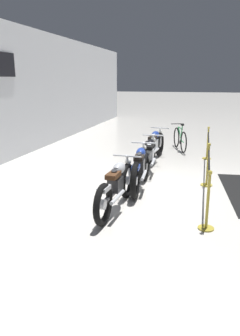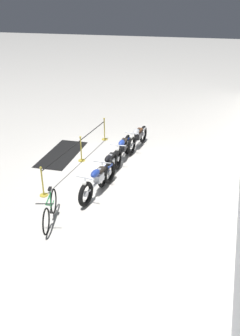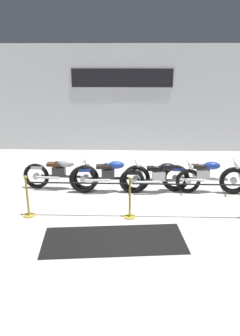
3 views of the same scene
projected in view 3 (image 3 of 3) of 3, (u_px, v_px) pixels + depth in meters
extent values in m
plane|color=silver|center=(133.00, 200.00, 8.94)|extent=(120.00, 120.00, 0.00)
cube|color=white|center=(133.00, 99.00, 13.11)|extent=(28.00, 0.25, 4.20)
cube|color=black|center=(122.00, 78.00, 12.72)|extent=(3.96, 0.04, 0.70)
torus|color=black|center=(86.00, 178.00, 9.48)|extent=(0.77, 0.16, 0.77)
torus|color=black|center=(36.00, 176.00, 9.61)|extent=(0.77, 0.16, 0.77)
cylinder|color=silver|center=(86.00, 178.00, 9.48)|extent=(0.19, 0.09, 0.18)
cylinder|color=silver|center=(36.00, 176.00, 9.61)|extent=(0.19, 0.09, 0.18)
cylinder|color=silver|center=(89.00, 169.00, 9.38)|extent=(0.31, 0.07, 0.59)
cube|color=#2D2D30|center=(59.00, 172.00, 9.50)|extent=(0.37, 0.24, 0.26)
cylinder|color=#2D2D30|center=(60.00, 165.00, 9.43)|extent=(0.18, 0.12, 0.24)
cylinder|color=#2D2D30|center=(57.00, 165.00, 9.44)|extent=(0.18, 0.12, 0.24)
cylinder|color=silver|center=(48.00, 178.00, 9.44)|extent=(0.70, 0.11, 0.07)
cube|color=#47474C|center=(61.00, 176.00, 9.54)|extent=(1.18, 0.13, 0.06)
ellipsoid|color=#B7BABF|center=(66.00, 163.00, 9.39)|extent=(0.47, 0.25, 0.22)
cube|color=#4C2D19|center=(54.00, 164.00, 9.44)|extent=(0.41, 0.22, 0.09)
cube|color=#B7BABF|center=(37.00, 167.00, 9.51)|extent=(0.33, 0.18, 0.08)
cylinder|color=silver|center=(84.00, 160.00, 9.31)|extent=(0.07, 0.62, 0.04)
sphere|color=silver|center=(87.00, 164.00, 9.34)|extent=(0.14, 0.14, 0.14)
torus|color=black|center=(136.00, 179.00, 9.35)|extent=(0.81, 0.18, 0.81)
torus|color=black|center=(83.00, 179.00, 9.30)|extent=(0.81, 0.18, 0.81)
cylinder|color=silver|center=(136.00, 179.00, 9.35)|extent=(0.19, 0.09, 0.19)
cylinder|color=silver|center=(83.00, 179.00, 9.30)|extent=(0.19, 0.09, 0.19)
cylinder|color=silver|center=(139.00, 169.00, 9.26)|extent=(0.31, 0.08, 0.59)
cube|color=#2D2D30|center=(108.00, 174.00, 9.27)|extent=(0.37, 0.24, 0.26)
cylinder|color=#2D2D30|center=(109.00, 167.00, 9.21)|extent=(0.19, 0.12, 0.24)
cylinder|color=#2D2D30|center=(106.00, 167.00, 9.20)|extent=(0.19, 0.12, 0.24)
cylinder|color=silver|center=(97.00, 180.00, 9.17)|extent=(0.70, 0.12, 0.07)
cube|color=black|center=(110.00, 178.00, 9.32)|extent=(1.20, 0.14, 0.06)
ellipsoid|color=navy|center=(116.00, 165.00, 9.19)|extent=(0.47, 0.25, 0.22)
cube|color=black|center=(103.00, 166.00, 9.19)|extent=(0.41, 0.23, 0.09)
cube|color=navy|center=(85.00, 170.00, 9.21)|extent=(0.33, 0.18, 0.08)
cylinder|color=silver|center=(136.00, 160.00, 9.17)|extent=(0.08, 0.62, 0.04)
sphere|color=silver|center=(138.00, 165.00, 9.22)|extent=(0.14, 0.14, 0.14)
torus|color=black|center=(188.00, 181.00, 9.30)|extent=(0.72, 0.14, 0.72)
torus|color=black|center=(132.00, 181.00, 9.29)|extent=(0.72, 0.14, 0.72)
cylinder|color=silver|center=(188.00, 181.00, 9.30)|extent=(0.17, 0.09, 0.17)
cylinder|color=silver|center=(132.00, 181.00, 9.29)|extent=(0.17, 0.09, 0.17)
cylinder|color=silver|center=(192.00, 172.00, 9.21)|extent=(0.31, 0.07, 0.59)
cube|color=silver|center=(159.00, 176.00, 9.25)|extent=(0.37, 0.23, 0.26)
cylinder|color=silver|center=(160.00, 169.00, 9.18)|extent=(0.18, 0.12, 0.24)
cylinder|color=silver|center=(157.00, 169.00, 9.18)|extent=(0.18, 0.12, 0.24)
cylinder|color=silver|center=(148.00, 182.00, 9.16)|extent=(0.70, 0.10, 0.07)
cube|color=#47474C|center=(160.00, 180.00, 9.29)|extent=(1.28, 0.11, 0.06)
ellipsoid|color=black|center=(167.00, 167.00, 9.16)|extent=(0.47, 0.24, 0.22)
cube|color=black|center=(154.00, 168.00, 9.17)|extent=(0.41, 0.22, 0.09)
cube|color=black|center=(134.00, 173.00, 9.21)|extent=(0.33, 0.17, 0.08)
cylinder|color=silver|center=(189.00, 163.00, 9.13)|extent=(0.06, 0.62, 0.04)
sphere|color=silver|center=(191.00, 167.00, 9.17)|extent=(0.14, 0.14, 0.14)
torus|color=black|center=(234.00, 181.00, 9.22)|extent=(0.80, 0.21, 0.79)
torus|color=black|center=(175.00, 178.00, 9.41)|extent=(0.80, 0.21, 0.79)
cylinder|color=silver|center=(234.00, 181.00, 9.22)|extent=(0.19, 0.10, 0.18)
cylinder|color=silver|center=(175.00, 178.00, 9.41)|extent=(0.19, 0.10, 0.18)
cylinder|color=silver|center=(238.00, 171.00, 9.12)|extent=(0.31, 0.08, 0.59)
cube|color=silver|center=(203.00, 174.00, 9.27)|extent=(0.38, 0.25, 0.26)
cylinder|color=silver|center=(205.00, 167.00, 9.20)|extent=(0.19, 0.13, 0.24)
cylinder|color=silver|center=(202.00, 167.00, 9.21)|extent=(0.19, 0.13, 0.24)
cylinder|color=silver|center=(192.00, 180.00, 9.22)|extent=(0.70, 0.13, 0.07)
cube|color=#ADAFB5|center=(204.00, 179.00, 9.31)|extent=(1.30, 0.18, 0.06)
ellipsoid|color=navy|center=(212.00, 166.00, 9.16)|extent=(0.48, 0.26, 0.22)
cube|color=black|center=(199.00, 166.00, 9.22)|extent=(0.42, 0.24, 0.09)
cube|color=navy|center=(178.00, 169.00, 9.32)|extent=(0.33, 0.19, 0.08)
cylinder|color=silver|center=(235.00, 162.00, 9.05)|extent=(0.09, 0.62, 0.04)
sphere|color=silver|center=(237.00, 167.00, 9.08)|extent=(0.14, 0.14, 0.14)
cylinder|color=gold|center=(29.00, 215.00, 8.04)|extent=(0.28, 0.28, 0.03)
cylinder|color=gold|center=(27.00, 197.00, 7.88)|extent=(0.05, 0.05, 0.95)
sphere|color=gold|center=(25.00, 177.00, 7.72)|extent=(0.08, 0.08, 0.08)
cylinder|color=black|center=(78.00, 183.00, 7.72)|extent=(2.37, 0.04, 0.04)
cylinder|color=black|center=(191.00, 184.00, 7.64)|extent=(2.75, 0.04, 0.04)
cylinder|color=gold|center=(130.00, 217.00, 7.96)|extent=(0.28, 0.28, 0.03)
cylinder|color=gold|center=(130.00, 198.00, 7.81)|extent=(0.05, 0.05, 0.95)
sphere|color=gold|center=(130.00, 178.00, 7.64)|extent=(0.08, 0.08, 0.08)
cube|color=black|center=(114.00, 240.00, 6.97)|extent=(3.12, 1.54, 0.01)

